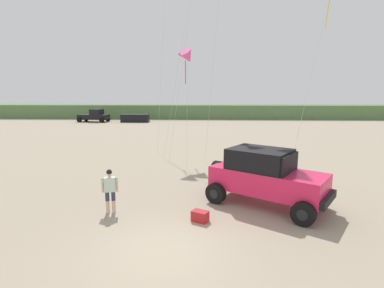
{
  "coord_description": "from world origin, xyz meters",
  "views": [
    {
      "loc": [
        1.15,
        -7.84,
        4.46
      ],
      "look_at": [
        0.65,
        4.16,
        2.39
      ],
      "focal_mm": 27.8,
      "sensor_mm": 36.0,
      "label": 1
    }
  ],
  "objects_px": {
    "distant_pickup": "(94,116)",
    "jeep": "(266,176)",
    "person_watching": "(110,188)",
    "cooler_box": "(200,216)",
    "kite_blue_swept": "(188,57)",
    "distant_sedan": "(135,118)"
  },
  "relations": [
    {
      "from": "jeep",
      "to": "cooler_box",
      "type": "height_order",
      "value": "jeep"
    },
    {
      "from": "cooler_box",
      "to": "kite_blue_swept",
      "type": "distance_m",
      "value": 12.92
    },
    {
      "from": "person_watching",
      "to": "cooler_box",
      "type": "distance_m",
      "value": 3.53
    },
    {
      "from": "person_watching",
      "to": "kite_blue_swept",
      "type": "distance_m",
      "value": 12.14
    },
    {
      "from": "distant_pickup",
      "to": "distant_sedan",
      "type": "distance_m",
      "value": 6.41
    },
    {
      "from": "cooler_box",
      "to": "distant_sedan",
      "type": "xyz_separation_m",
      "value": [
        -10.55,
        35.66,
        0.41
      ]
    },
    {
      "from": "cooler_box",
      "to": "kite_blue_swept",
      "type": "height_order",
      "value": "kite_blue_swept"
    },
    {
      "from": "person_watching",
      "to": "cooler_box",
      "type": "bearing_deg",
      "value": -11.4
    },
    {
      "from": "distant_sedan",
      "to": "kite_blue_swept",
      "type": "distance_m",
      "value": 27.16
    },
    {
      "from": "cooler_box",
      "to": "distant_sedan",
      "type": "relative_size",
      "value": 0.13
    },
    {
      "from": "distant_pickup",
      "to": "jeep",
      "type": "bearing_deg",
      "value": -60.15
    },
    {
      "from": "cooler_box",
      "to": "distant_pickup",
      "type": "xyz_separation_m",
      "value": [
        -16.95,
        35.72,
        0.75
      ]
    },
    {
      "from": "jeep",
      "to": "distant_pickup",
      "type": "height_order",
      "value": "jeep"
    },
    {
      "from": "cooler_box",
      "to": "kite_blue_swept",
      "type": "bearing_deg",
      "value": 123.45
    },
    {
      "from": "kite_blue_swept",
      "to": "cooler_box",
      "type": "bearing_deg",
      "value": -84.61
    },
    {
      "from": "jeep",
      "to": "distant_sedan",
      "type": "distance_m",
      "value": 36.43
    },
    {
      "from": "cooler_box",
      "to": "person_watching",
      "type": "bearing_deg",
      "value": -163.34
    },
    {
      "from": "distant_pickup",
      "to": "distant_sedan",
      "type": "xyz_separation_m",
      "value": [
        6.4,
        -0.05,
        -0.34
      ]
    },
    {
      "from": "jeep",
      "to": "distant_pickup",
      "type": "distance_m",
      "value": 39.24
    },
    {
      "from": "jeep",
      "to": "cooler_box",
      "type": "distance_m",
      "value": 3.24
    },
    {
      "from": "jeep",
      "to": "distant_sedan",
      "type": "relative_size",
      "value": 1.17
    },
    {
      "from": "jeep",
      "to": "kite_blue_swept",
      "type": "bearing_deg",
      "value": 111.22
    }
  ]
}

